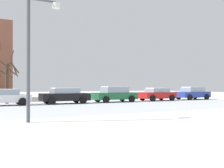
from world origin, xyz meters
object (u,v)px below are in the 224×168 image
parked_car_black (65,95)px  parked_car_blue (192,93)px  parked_car_white (3,97)px  parked_car_green (115,94)px  parked_car_red (157,94)px  street_lamp (34,45)px

parked_car_black → parked_car_blue: bearing=0.0°
parked_car_white → parked_car_black: parked_car_black is taller
parked_car_green → parked_car_red: (5.19, -0.11, -0.06)m
street_lamp → parked_car_blue: 24.08m
parked_car_green → parked_car_red: size_ratio=1.11×
street_lamp → parked_car_green: 15.95m
street_lamp → parked_car_green: street_lamp is taller
street_lamp → parked_car_blue: size_ratio=1.40×
parked_car_red → parked_car_blue: bearing=0.2°
parked_car_black → parked_car_white: bearing=178.7°
parked_car_blue → parked_car_green: bearing=179.5°
parked_car_white → parked_car_green: (10.37, -0.02, 0.08)m
street_lamp → parked_car_green: bearing=47.6°
street_lamp → parked_car_black: street_lamp is taller
street_lamp → parked_car_white: size_ratio=1.32×
parked_car_red → parked_car_blue: size_ratio=0.98×
parked_car_white → parked_car_black: 5.19m
parked_car_black → parked_car_green: 5.19m
parked_car_black → parked_car_green: (5.19, 0.10, 0.04)m
parked_car_white → parked_car_black: (5.19, -0.12, 0.03)m
street_lamp → parked_car_red: size_ratio=1.43×
parked_car_white → parked_car_black: bearing=-1.3°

